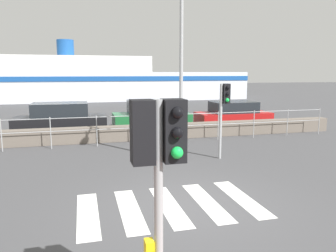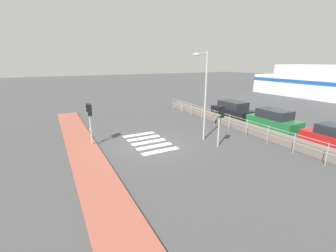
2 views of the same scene
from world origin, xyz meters
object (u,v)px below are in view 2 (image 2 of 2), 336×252
at_px(streetlamp, 203,87).
at_px(parked_car_black, 232,110).
at_px(traffic_light_far, 221,117).
at_px(parked_car_green, 274,120).
at_px(traffic_light_near, 89,113).

xyz_separation_m(streetlamp, parked_car_black, (-4.22, 6.82, -2.97)).
bearing_deg(traffic_light_far, parked_car_green, 100.01).
distance_m(traffic_light_near, parked_car_black, 13.80).
relative_size(traffic_light_far, streetlamp, 0.45).
height_order(traffic_light_near, traffic_light_far, traffic_light_near).
bearing_deg(streetlamp, parked_car_black, 121.79).
bearing_deg(traffic_light_near, streetlamp, 70.51).
distance_m(traffic_light_far, streetlamp, 2.31).
bearing_deg(traffic_light_near, traffic_light_far, 60.57).
bearing_deg(parked_car_black, traffic_light_far, -48.75).
height_order(streetlamp, parked_car_green, streetlamp).
bearing_deg(parked_car_green, streetlamp, -93.28).
bearing_deg(streetlamp, traffic_light_near, -109.49).
relative_size(streetlamp, parked_car_green, 1.44).
bearing_deg(parked_car_green, traffic_light_far, -79.99).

